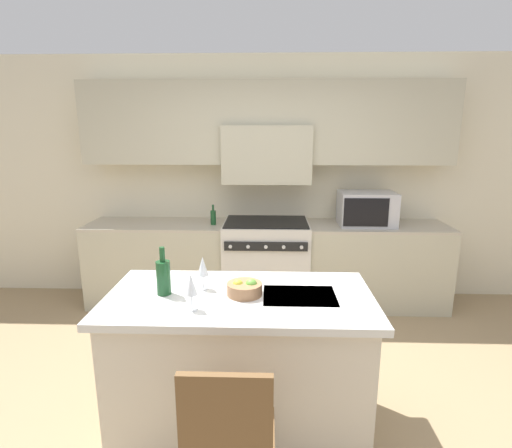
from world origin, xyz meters
TOP-DOWN VIEW (x-y plane):
  - ground_plane at (0.00, 0.00)m, footprint 10.00×10.00m
  - back_cabinetry at (0.00, 2.20)m, footprint 10.00×0.46m
  - back_counter at (0.00, 1.95)m, footprint 3.89×0.62m
  - range_stove at (0.00, 1.93)m, footprint 0.91×0.70m
  - microwave at (1.07, 1.95)m, footprint 0.58×0.41m
  - kitchen_island at (-0.15, 0.01)m, footprint 1.62×0.83m
  - island_chair at (-0.15, -0.73)m, footprint 0.42×0.40m
  - wine_bottle at (-0.61, 0.01)m, footprint 0.09×0.09m
  - wine_glass_near at (-0.40, -0.21)m, footprint 0.07×0.07m
  - wine_glass_far at (-0.38, 0.09)m, footprint 0.07×0.07m
  - fruit_bowl at (-0.11, 0.01)m, footprint 0.22×0.22m
  - oil_bottle_on_counter at (-0.57, 1.90)m, footprint 0.06×0.06m

SIDE VIEW (x-z plane):
  - ground_plane at x=0.00m, z-range 0.00..0.00m
  - back_counter at x=0.00m, z-range 0.00..0.91m
  - kitchen_island at x=-0.15m, z-range 0.00..0.93m
  - range_stove at x=0.00m, z-range 0.00..0.95m
  - island_chair at x=-0.15m, z-range 0.07..1.02m
  - fruit_bowl at x=-0.11m, z-range 0.92..1.02m
  - oil_bottle_on_counter at x=-0.57m, z-range 0.89..1.10m
  - wine_bottle at x=-0.61m, z-range 0.89..1.19m
  - wine_glass_near at x=-0.40m, z-range 0.97..1.18m
  - wine_glass_far at x=-0.38m, z-range 0.97..1.18m
  - microwave at x=1.07m, z-range 0.91..1.27m
  - back_cabinetry at x=0.00m, z-range 0.26..2.96m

